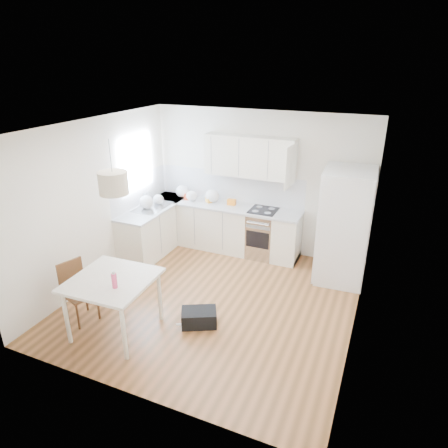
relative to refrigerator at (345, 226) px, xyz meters
name	(u,v)px	position (x,y,z in m)	size (l,w,h in m)	color
floor	(214,300)	(-1.71, -1.55, -0.96)	(4.20, 4.20, 0.00)	brown
ceiling	(212,127)	(-1.71, -1.55, 1.74)	(4.20, 4.20, 0.00)	white
wall_back	(259,183)	(-1.71, 0.55, 0.39)	(4.20, 4.20, 0.00)	white
wall_left	(97,202)	(-3.81, -1.55, 0.39)	(4.20, 4.20, 0.00)	white
wall_right	(364,246)	(0.39, -1.55, 0.39)	(4.20, 4.20, 0.00)	white
window_glassblock	(136,163)	(-3.79, -0.40, 0.79)	(0.02, 1.00, 1.00)	#BFE0F9
cabinets_back	(224,228)	(-2.31, 0.25, -0.52)	(3.00, 0.60, 0.88)	white
cabinets_left	(156,229)	(-3.51, -0.35, -0.52)	(0.60, 1.80, 0.88)	white
counter_back	(224,206)	(-2.31, 0.25, -0.06)	(3.02, 0.64, 0.04)	silver
counter_left	(154,207)	(-3.51, -0.35, -0.06)	(0.64, 1.82, 0.04)	silver
backsplash_back	(230,186)	(-2.31, 0.54, 0.25)	(3.00, 0.01, 0.58)	white
backsplash_left	(140,190)	(-3.80, -0.35, 0.25)	(0.01, 1.80, 0.58)	white
upper_cabinets	(250,157)	(-1.86, 0.39, 0.92)	(1.70, 0.32, 0.75)	white
range_oven	(262,234)	(-1.51, 0.25, -0.52)	(0.50, 0.61, 0.88)	#B0B2B5
sink	(153,207)	(-3.51, -0.40, -0.04)	(0.50, 0.80, 0.16)	#B0B2B5
refrigerator	(345,226)	(0.00, 0.00, 0.00)	(0.91, 0.96, 1.92)	white
dining_table	(112,285)	(-2.64, -2.76, -0.22)	(1.10, 1.10, 0.83)	beige
dining_chair	(80,293)	(-3.25, -2.75, -0.51)	(0.38, 0.38, 0.90)	#4A2916
drink_bottle	(114,279)	(-2.46, -2.92, 0.00)	(0.07, 0.07, 0.24)	#D93C65
gym_bag	(199,317)	(-1.65, -2.19, -0.84)	(0.50, 0.32, 0.23)	black
pendant_lamp	(113,183)	(-2.44, -2.76, 1.22)	(0.35, 0.35, 0.27)	beige
grocery_bag_a	(182,191)	(-3.26, 0.33, 0.08)	(0.27, 0.23, 0.25)	white
grocery_bag_b	(192,196)	(-2.98, 0.21, 0.06)	(0.23, 0.19, 0.20)	white
grocery_bag_c	(212,196)	(-2.58, 0.30, 0.09)	(0.28, 0.24, 0.25)	white
grocery_bag_d	(158,199)	(-3.49, -0.21, 0.06)	(0.21, 0.18, 0.19)	white
grocery_bag_e	(146,202)	(-3.56, -0.51, 0.09)	(0.28, 0.24, 0.25)	white
snack_orange	(232,202)	(-2.17, 0.30, 0.02)	(0.16, 0.10, 0.11)	orange
snack_yellow	(209,200)	(-2.64, 0.27, 0.01)	(0.14, 0.09, 0.10)	orange
snack_red	(189,197)	(-3.08, 0.25, 0.02)	(0.16, 0.10, 0.11)	red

